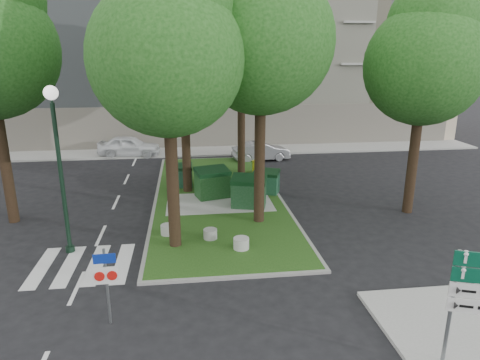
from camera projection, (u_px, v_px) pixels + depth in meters
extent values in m
plane|color=black|center=(221.00, 279.00, 13.85)|extent=(120.00, 120.00, 0.00)
cube|color=#1D4814|center=(218.00, 197.00, 21.50)|extent=(6.00, 16.00, 0.12)
cube|color=gray|center=(218.00, 197.00, 21.50)|extent=(6.30, 16.30, 0.10)
cube|color=#999993|center=(477.00, 328.00, 11.28)|extent=(5.00, 4.00, 0.12)
cube|color=#999993|center=(200.00, 151.00, 31.43)|extent=(42.00, 3.00, 0.12)
cube|color=silver|center=(110.00, 263.00, 14.83)|extent=(5.00, 3.00, 0.01)
cube|color=#C2B591|center=(195.00, 41.00, 36.28)|extent=(41.00, 12.00, 16.00)
cylinder|color=black|center=(172.00, 168.00, 15.17)|extent=(0.44, 0.44, 6.16)
sphere|color=#184713|center=(167.00, 59.00, 14.10)|extent=(5.20, 5.20, 5.20)
sphere|color=#184713|center=(174.00, 3.00, 13.82)|extent=(3.90, 3.90, 3.90)
cylinder|color=black|center=(260.00, 146.00, 17.41)|extent=(0.44, 0.44, 6.72)
sphere|color=#184713|center=(261.00, 41.00, 16.24)|extent=(5.60, 5.60, 5.60)
cylinder|color=black|center=(186.00, 137.00, 21.45)|extent=(0.44, 0.44, 5.88)
sphere|color=#184713|center=(183.00, 64.00, 20.43)|extent=(4.80, 4.80, 4.80)
sphere|color=#184713|center=(188.00, 27.00, 20.17)|extent=(3.60, 3.60, 3.60)
cylinder|color=black|center=(241.00, 117.00, 24.52)|extent=(0.44, 0.44, 7.00)
sphere|color=#184713|center=(241.00, 39.00, 23.31)|extent=(5.80, 5.80, 5.80)
sphere|color=#184713|center=(246.00, 0.00, 22.96)|extent=(4.35, 4.35, 4.35)
cylinder|color=black|center=(3.00, 149.00, 17.63)|extent=(0.44, 0.44, 6.44)
cylinder|color=black|center=(414.00, 149.00, 18.83)|extent=(0.44, 0.44, 5.88)
sphere|color=#184713|center=(424.00, 66.00, 17.81)|extent=(5.00, 5.00, 5.00)
sphere|color=#184713|center=(434.00, 23.00, 17.56)|extent=(3.75, 3.75, 3.75)
cube|color=#103C24|center=(180.00, 177.00, 22.89)|extent=(1.28, 0.87, 1.00)
cube|color=black|center=(180.00, 167.00, 22.73)|extent=(1.32, 0.93, 0.29)
cube|color=#113B13|center=(212.00, 185.00, 21.16)|extent=(1.79, 1.44, 1.23)
cube|color=black|center=(212.00, 171.00, 20.95)|extent=(1.86, 1.52, 0.36)
cube|color=#0F3216|center=(249.00, 194.00, 19.87)|extent=(1.76, 1.41, 1.21)
cube|color=black|center=(249.00, 179.00, 19.67)|extent=(1.83, 1.50, 0.35)
cube|color=#16482A|center=(266.00, 183.00, 21.87)|extent=(1.49, 1.28, 0.99)
cube|color=black|center=(266.00, 172.00, 21.71)|extent=(1.55, 1.35, 0.28)
cylinder|color=#9D9D98|center=(168.00, 230.00, 16.90)|extent=(0.55, 0.55, 0.39)
cylinder|color=#AEAEA9|center=(241.00, 243.00, 15.65)|extent=(0.58, 0.58, 0.41)
cylinder|color=gray|center=(210.00, 234.00, 16.51)|extent=(0.53, 0.53, 0.38)
cylinder|color=yellow|center=(256.00, 167.00, 25.56)|extent=(0.42, 0.42, 0.73)
cylinder|color=black|center=(62.00, 181.00, 14.95)|extent=(0.15, 0.15, 5.43)
cylinder|color=black|center=(70.00, 249.00, 15.70)|extent=(0.33, 0.33, 0.22)
sphere|color=white|center=(51.00, 93.00, 14.08)|extent=(0.48, 0.48, 0.48)
cylinder|color=slate|center=(107.00, 287.00, 11.26)|extent=(0.07, 0.07, 2.20)
cube|color=navy|center=(104.00, 258.00, 11.02)|extent=(0.57, 0.05, 0.26)
cube|color=white|center=(106.00, 275.00, 11.16)|extent=(0.66, 0.05, 0.48)
cylinder|color=red|center=(100.00, 275.00, 11.14)|extent=(0.26, 0.03, 0.26)
cylinder|color=red|center=(112.00, 275.00, 11.18)|extent=(0.26, 0.03, 0.26)
cylinder|color=slate|center=(450.00, 310.00, 9.41)|extent=(0.12, 0.12, 2.92)
imported|color=white|center=(129.00, 146.00, 30.02)|extent=(4.43, 2.16, 1.46)
imported|color=gray|center=(261.00, 151.00, 28.88)|extent=(3.98, 1.85, 1.26)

